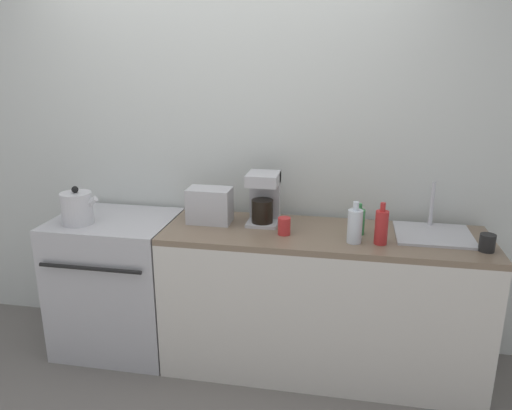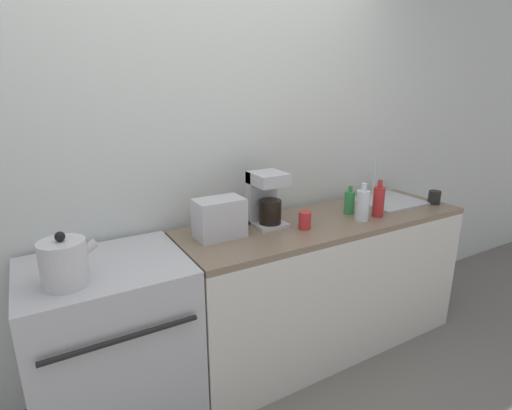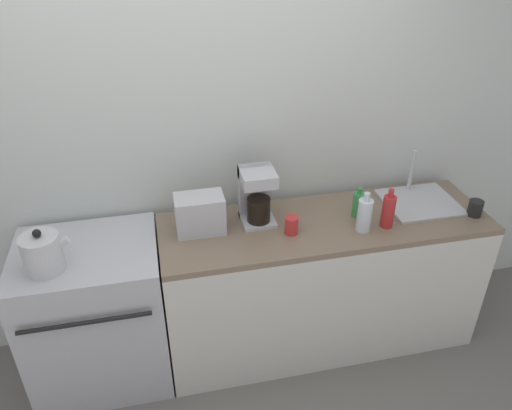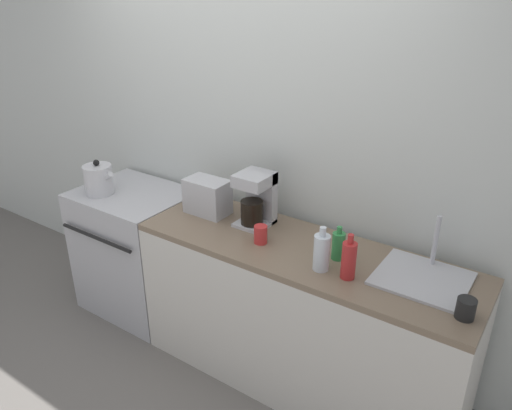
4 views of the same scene
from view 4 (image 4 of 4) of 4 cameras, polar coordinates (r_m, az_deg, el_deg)
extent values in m
plane|color=slate|center=(3.35, -8.43, -17.22)|extent=(12.00, 12.00, 0.00)
cube|color=silver|center=(3.15, -1.71, 7.61)|extent=(8.00, 0.05, 2.60)
cube|color=#B7B7BC|center=(3.66, -13.35, -5.06)|extent=(0.75, 0.61, 0.90)
cube|color=black|center=(3.47, -14.05, 1.23)|extent=(0.74, 0.60, 0.02)
cylinder|color=black|center=(3.52, -17.45, 1.21)|extent=(0.20, 0.20, 0.01)
cylinder|color=black|center=(3.27, -13.69, -0.11)|extent=(0.20, 0.20, 0.01)
cylinder|color=black|center=(3.66, -14.38, 2.55)|extent=(0.20, 0.20, 0.01)
cylinder|color=black|center=(3.43, -10.58, 1.38)|extent=(0.20, 0.20, 0.01)
cylinder|color=black|center=(3.36, -17.85, -3.58)|extent=(0.64, 0.02, 0.02)
cube|color=silver|center=(2.95, 5.04, -12.91)|extent=(1.89, 0.59, 0.86)
cube|color=#7A6651|center=(2.70, 5.40, -5.36)|extent=(1.89, 0.59, 0.04)
cylinder|color=silver|center=(3.48, -17.55, 2.79)|extent=(0.19, 0.19, 0.20)
sphere|color=black|center=(3.44, -17.80, 4.62)|extent=(0.04, 0.04, 0.04)
cylinder|color=silver|center=(3.40, -16.68, 3.10)|extent=(0.11, 0.04, 0.09)
cube|color=#BCBCC1|center=(3.05, -5.57, 0.97)|extent=(0.26, 0.17, 0.22)
cube|color=black|center=(3.04, -6.33, 2.97)|extent=(0.03, 0.12, 0.01)
cube|color=black|center=(2.98, -4.97, 2.60)|extent=(0.03, 0.12, 0.01)
cube|color=#B7B7BC|center=(2.93, -0.18, -2.06)|extent=(0.19, 0.21, 0.02)
cube|color=#B7B7BC|center=(2.92, 0.63, 1.10)|extent=(0.19, 0.06, 0.32)
cube|color=#B7B7BC|center=(2.82, -0.19, 2.92)|extent=(0.19, 0.21, 0.07)
cylinder|color=black|center=(2.88, -0.47, -0.83)|extent=(0.13, 0.13, 0.14)
cube|color=#B7B7BC|center=(2.55, 18.44, -7.97)|extent=(0.43, 0.38, 0.01)
cylinder|color=silver|center=(2.62, 19.83, -3.96)|extent=(0.02, 0.02, 0.28)
cylinder|color=#B72828|center=(2.44, 10.55, -6.27)|extent=(0.07, 0.07, 0.19)
cylinder|color=#B72828|center=(2.38, 10.76, -3.84)|extent=(0.03, 0.03, 0.05)
cylinder|color=silver|center=(2.48, 7.50, -5.43)|extent=(0.08, 0.08, 0.19)
cylinder|color=silver|center=(2.43, 7.65, -3.04)|extent=(0.03, 0.03, 0.05)
cylinder|color=#338C47|center=(2.59, 9.39, -4.65)|extent=(0.07, 0.07, 0.15)
cylinder|color=#338C47|center=(2.55, 9.53, -2.85)|extent=(0.03, 0.03, 0.04)
cylinder|color=red|center=(2.72, 0.53, -3.38)|extent=(0.07, 0.07, 0.10)
cylinder|color=black|center=(2.34, 22.85, -10.86)|extent=(0.08, 0.08, 0.09)
camera|label=1|loc=(1.26, -84.42, -14.28)|focal=35.00mm
camera|label=2|loc=(2.74, -49.29, 5.04)|focal=28.00mm
camera|label=3|loc=(2.03, -65.33, 17.65)|focal=35.00mm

